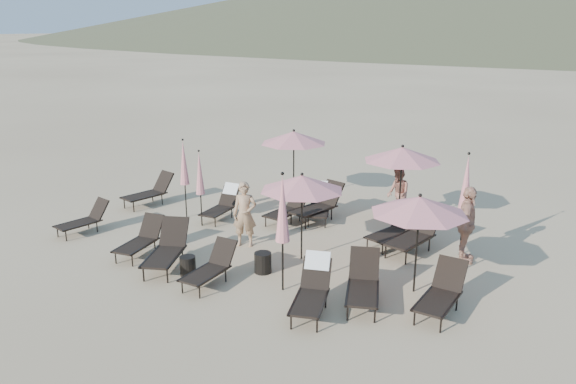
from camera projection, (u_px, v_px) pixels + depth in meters
The scene contains 28 objects.
ground at pixel (262, 284), 12.71m from camera, with size 800.00×800.00×0.00m, color #D6BA8C.
lounger_0 at pixel (84, 219), 15.78m from camera, with size 0.91×1.59×0.86m.
lounger_1 at pixel (141, 239), 14.25m from camera, with size 0.76×1.61×0.89m.
lounger_2 at pixel (167, 248), 13.46m from camera, with size 1.25×1.93×1.04m.
lounger_3 at pixel (211, 267), 12.63m from camera, with size 0.65×1.55×0.88m.
lounger_4 at pixel (363, 283), 11.71m from camera, with size 1.14×1.82×0.98m.
lounger_5 at pixel (441, 292), 11.32m from camera, with size 0.78×1.71×0.96m.
lounger_6 at pixel (150, 191), 18.25m from camera, with size 1.08×1.83×0.99m.
lounger_7 at pixel (222, 204), 16.96m from camera, with size 0.61×1.56×0.96m.
lounger_8 at pixel (320, 203), 16.93m from camera, with size 1.07×1.72×1.01m.
lounger_9 at pixel (318, 204), 16.79m from camera, with size 1.22×1.98×1.06m.
lounger_10 at pixel (414, 233), 14.41m from camera, with size 1.16×1.98×1.07m.
lounger_11 at pixel (393, 230), 14.88m from camera, with size 1.10×1.70×0.91m.
lounger_12 at pixel (312, 288), 11.41m from camera, with size 0.99×1.77×1.04m.
lounger_13 at pixel (288, 208), 16.64m from camera, with size 0.88×1.68×0.92m.
umbrella_open_0 at pixel (302, 183), 13.53m from camera, with size 2.08×2.08×2.24m.
umbrella_open_1 at pixel (420, 205), 11.79m from camera, with size 2.09×2.09×2.25m.
umbrella_open_2 at pixel (294, 137), 18.41m from camera, with size 2.21×2.21×2.38m.
umbrella_open_3 at pixel (402, 154), 15.95m from camera, with size 2.22×2.22×2.39m.
umbrella_closed_0 at pixel (283, 209), 11.89m from camera, with size 0.32×0.32×2.70m.
umbrella_closed_1 at pixel (466, 184), 13.81m from camera, with size 0.31×0.31×2.68m.
umbrella_closed_2 at pixel (184, 163), 16.69m from camera, with size 0.29×0.29×2.44m.
umbrella_closed_3 at pixel (200, 173), 15.98m from camera, with size 0.27×0.27×2.27m.
side_table_0 at pixel (188, 266), 13.09m from camera, with size 0.37×0.37×0.47m, color black.
side_table_1 at pixel (263, 263), 13.25m from camera, with size 0.41×0.41×0.49m, color black.
beachgoer_a at pixel (245, 214), 14.71m from camera, with size 0.64×0.42×1.74m, color tan.
beachgoer_b at pixel (398, 194), 16.80m from camera, with size 0.77×0.60×1.58m, color #A06552.
beachgoer_c at pixel (467, 225), 13.69m from camera, with size 1.13×0.47×1.92m, color tan.
Camera 1 is at (5.83, -10.04, 5.60)m, focal length 35.00 mm.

